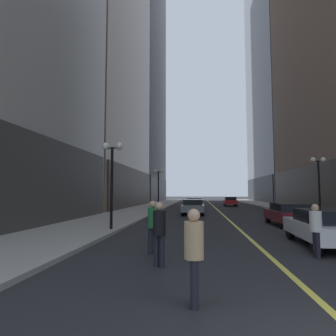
# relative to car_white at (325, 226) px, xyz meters

# --- Properties ---
(ground_plane) EXTENTS (200.00, 200.00, 0.00)m
(ground_plane) POSITION_rel_car_white_xyz_m (-2.41, 27.11, -0.72)
(ground_plane) COLOR #262628
(sidewalk_left) EXTENTS (4.50, 78.00, 0.15)m
(sidewalk_left) POSITION_rel_car_white_xyz_m (-10.66, 27.11, -0.65)
(sidewalk_left) COLOR #9E9991
(sidewalk_left) RESTS_ON ground
(sidewalk_right) EXTENTS (4.50, 78.00, 0.15)m
(sidewalk_right) POSITION_rel_car_white_xyz_m (5.84, 27.11, -0.65)
(sidewalk_right) COLOR #9E9991
(sidewalk_right) RESTS_ON ground
(lane_centre_stripe) EXTENTS (0.16, 70.00, 0.01)m
(lane_centre_stripe) POSITION_rel_car_white_xyz_m (-2.41, 27.11, -0.72)
(lane_centre_stripe) COLOR #E5D64C
(lane_centre_stripe) RESTS_ON ground
(building_left_far) EXTENTS (12.89, 26.00, 67.34)m
(building_left_far) POSITION_rel_car_white_xyz_m (-19.27, 52.11, 32.86)
(building_left_far) COLOR gray
(building_left_far) RESTS_ON ground
(building_right_far) EXTENTS (14.76, 26.00, 72.86)m
(building_right_far) POSITION_rel_car_white_xyz_m (15.38, 52.11, 35.63)
(building_right_far) COLOR slate
(building_right_far) RESTS_ON ground
(car_white) EXTENTS (2.05, 4.55, 1.32)m
(car_white) POSITION_rel_car_white_xyz_m (0.00, 0.00, 0.00)
(car_white) COLOR silver
(car_white) RESTS_ON ground
(car_maroon) EXTENTS (1.86, 4.53, 1.32)m
(car_maroon) POSITION_rel_car_white_xyz_m (0.68, 6.64, 0.00)
(car_maroon) COLOR maroon
(car_maroon) RESTS_ON ground
(car_grey) EXTENTS (1.93, 4.27, 1.32)m
(car_grey) POSITION_rel_car_white_xyz_m (-4.99, 14.73, -0.00)
(car_grey) COLOR slate
(car_grey) RESTS_ON ground
(car_black) EXTENTS (1.88, 4.56, 1.32)m
(car_black) POSITION_rel_car_white_xyz_m (-4.96, 21.77, -0.00)
(car_black) COLOR black
(car_black) RESTS_ON ground
(car_red) EXTENTS (1.93, 4.55, 1.32)m
(car_red) POSITION_rel_car_white_xyz_m (0.01, 31.74, -0.00)
(car_red) COLOR #B21919
(car_red) RESTS_ON ground
(pedestrian_in_green_parka) EXTENTS (0.38, 0.38, 1.68)m
(pedestrian_in_green_parka) POSITION_rel_car_white_xyz_m (-5.99, -1.89, 0.25)
(pedestrian_in_green_parka) COLOR black
(pedestrian_in_green_parka) RESTS_ON ground
(pedestrian_in_white_shirt) EXTENTS (0.37, 0.37, 1.59)m
(pedestrian_in_white_shirt) POSITION_rel_car_white_xyz_m (-1.07, -1.98, 0.20)
(pedestrian_in_white_shirt) COLOR black
(pedestrian_in_white_shirt) RESTS_ON ground
(pedestrian_in_black_coat) EXTENTS (0.43, 0.43, 1.68)m
(pedestrian_in_black_coat) POSITION_rel_car_white_xyz_m (-5.58, -3.47, 0.26)
(pedestrian_in_black_coat) COLOR black
(pedestrian_in_black_coat) RESTS_ON ground
(pedestrian_in_tan_trench) EXTENTS (0.35, 0.35, 1.66)m
(pedestrian_in_tan_trench) POSITION_rel_car_white_xyz_m (-4.63, -6.08, 0.24)
(pedestrian_in_tan_trench) COLOR black
(pedestrian_in_tan_trench) RESTS_ON ground
(street_lamp_left_near) EXTENTS (1.06, 0.36, 4.43)m
(street_lamp_left_near) POSITION_rel_car_white_xyz_m (-8.81, 2.99, 2.54)
(street_lamp_left_near) COLOR black
(street_lamp_left_near) RESTS_ON ground
(street_lamp_left_far) EXTENTS (1.06, 0.36, 4.43)m
(street_lamp_left_far) POSITION_rel_car_white_xyz_m (-8.81, 20.26, 2.54)
(street_lamp_left_far) COLOR black
(street_lamp_left_far) RESTS_ON ground
(street_lamp_right_mid) EXTENTS (1.06, 0.36, 4.43)m
(street_lamp_right_mid) POSITION_rel_car_white_xyz_m (3.99, 10.58, 2.54)
(street_lamp_right_mid) COLOR black
(street_lamp_right_mid) RESTS_ON ground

